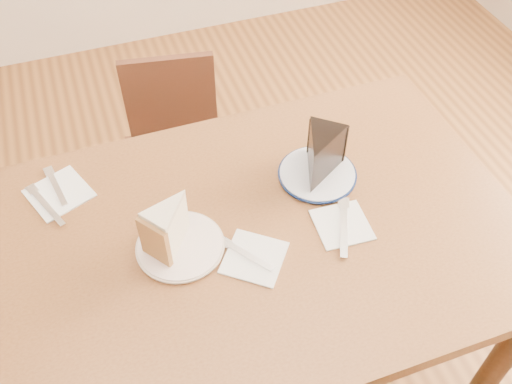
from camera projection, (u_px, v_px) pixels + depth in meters
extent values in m
plane|color=#553016|center=(257.00, 373.00, 1.84)|extent=(4.00, 4.00, 0.00)
cube|color=#4B2A14|center=(257.00, 236.00, 1.30)|extent=(1.20, 0.80, 0.04)
cylinder|color=black|center=(496.00, 367.00, 1.48)|extent=(0.06, 0.06, 0.71)
cylinder|color=black|center=(45.00, 276.00, 1.67)|extent=(0.06, 0.06, 0.71)
cylinder|color=black|center=(375.00, 185.00, 1.91)|extent=(0.06, 0.06, 0.71)
cube|color=#32170F|center=(180.00, 170.00, 1.92)|extent=(0.41, 0.41, 0.04)
cylinder|color=#32170F|center=(221.00, 173.00, 2.18)|extent=(0.03, 0.03, 0.36)
cylinder|color=#32170F|center=(142.00, 183.00, 2.15)|extent=(0.03, 0.03, 0.36)
cylinder|color=#32170F|center=(233.00, 235.00, 1.99)|extent=(0.03, 0.03, 0.36)
cylinder|color=#32170F|center=(145.00, 247.00, 1.95)|extent=(0.03, 0.03, 0.36)
cube|color=#32170F|center=(170.00, 98.00, 1.89)|extent=(0.30, 0.08, 0.32)
cylinder|color=white|center=(180.00, 246.00, 1.25)|extent=(0.19, 0.19, 0.01)
cylinder|color=white|center=(317.00, 174.00, 1.39)|extent=(0.18, 0.18, 0.01)
cube|color=white|center=(254.00, 258.00, 1.23)|extent=(0.17, 0.17, 0.00)
cube|color=white|center=(342.00, 225.00, 1.29)|extent=(0.13, 0.13, 0.00)
cube|color=white|center=(59.00, 193.00, 1.35)|extent=(0.17, 0.17, 0.00)
cube|color=silver|center=(246.00, 254.00, 1.23)|extent=(0.09, 0.12, 0.00)
cube|color=silver|center=(344.00, 227.00, 1.28)|extent=(0.09, 0.16, 0.00)
cube|color=silver|center=(56.00, 186.00, 1.36)|extent=(0.04, 0.14, 0.00)
cube|color=silver|center=(46.00, 205.00, 1.32)|extent=(0.07, 0.15, 0.00)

